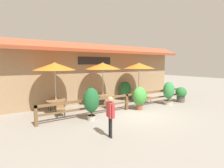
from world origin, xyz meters
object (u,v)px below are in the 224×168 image
Objects in this scene: potted_plant_small_flowering at (91,101)px; potted_plant_broad_leaf at (169,92)px; patio_umbrella_near at (55,66)px; patio_umbrella_middle at (103,66)px; potted_plant_corner_fern at (125,90)px; chair_near_wallside at (53,103)px; patio_umbrella_far at (139,66)px; chair_far_streetside at (146,96)px; chair_near_streetside at (60,108)px; potted_plant_entrance_palm at (140,97)px; chair_far_wallside at (131,93)px; dining_table_near at (56,102)px; potted_plant_tall_tropical at (181,94)px; chair_middle_streetside at (109,101)px; dining_table_far at (139,93)px; dining_table_middle at (103,97)px; chair_middle_wallside at (98,97)px; pedestrian at (110,111)px.

potted_plant_broad_leaf is (5.92, 0.06, -0.07)m from potted_plant_small_flowering.
patio_umbrella_middle is (3.05, -0.04, 0.00)m from patio_umbrella_near.
potted_plant_broad_leaf reaches higher than potted_plant_corner_fern.
patio_umbrella_near is at bearing 162.83° from potted_plant_broad_leaf.
chair_near_wallside is 0.60× the size of potted_plant_corner_fern.
potted_plant_corner_fern is (-0.48, 0.99, -1.89)m from patio_umbrella_far.
potted_plant_corner_fern is (-0.54, 1.75, 0.27)m from chair_far_streetside.
chair_near_streetside is at bearing -89.25° from patio_umbrella_near.
potted_plant_broad_leaf is 1.13× the size of potted_plant_entrance_palm.
potted_plant_broad_leaf is at bearing 108.84° from chair_far_wallside.
patio_umbrella_near is at bearing 86.06° from chair_near_wallside.
chair_near_streetside is 6.16m from chair_far_streetside.
dining_table_near is at bearing 103.97° from chair_near_streetside.
potted_plant_entrance_palm reaches higher than chair_far_streetside.
potted_plant_tall_tropical is at bearing -21.30° from patio_umbrella_middle.
chair_far_streetside is (6.17, -0.89, -0.15)m from dining_table_near.
dining_table_near is at bearing 160.19° from chair_middle_streetside.
chair_middle_streetside is 4.23m from potted_plant_broad_leaf.
patio_umbrella_far is 2.82m from potted_plant_broad_leaf.
patio_umbrella_far is at bearing 6.54° from chair_middle_streetside.
patio_umbrella_near is 6.44m from dining_table_far.
patio_umbrella_middle is at bearing -160.72° from potted_plant_corner_fern.
patio_umbrella_near is at bearing 165.76° from potted_plant_tall_tropical.
potted_plant_tall_tropical is (8.42, -2.87, 0.13)m from chair_near_wallside.
patio_umbrella_middle is at bearing -0.79° from dining_table_near.
potted_plant_broad_leaf is at bearing -17.17° from dining_table_near.
chair_near_streetside is 1.00× the size of chair_far_wallside.
dining_table_near is 6.12m from dining_table_far.
patio_umbrella_middle is at bearing 82.95° from chair_middle_streetside.
patio_umbrella_near is 2.68× the size of dining_table_near.
potted_plant_entrance_palm reaches higher than dining_table_far.
dining_table_near is 7.34m from potted_plant_broad_leaf.
dining_table_middle is 3.67m from patio_umbrella_far.
potted_plant_broad_leaf is at bearing -69.32° from chair_far_streetside.
dining_table_far is at bearing 169.93° from chair_middle_wallside.
potted_plant_small_flowering is at bearing 29.85° from chair_far_wallside.
patio_umbrella_middle is 2.68× the size of dining_table_middle.
chair_middle_wallside is (0.07, 0.74, -2.16)m from patio_umbrella_middle.
potted_plant_small_flowering reaches higher than potted_plant_corner_fern.
patio_umbrella_far is 1.78× the size of potted_plant_small_flowering.
potted_plant_corner_fern is at bearing 114.43° from potted_plant_broad_leaf.
chair_middle_wallside and chair_far_wallside have the same top height.
chair_middle_streetside is 3.09m from potted_plant_corner_fern.
patio_umbrella_far is at bearing 142.48° from pedestrian.
potted_plant_tall_tropical is 8.05m from pedestrian.
potted_plant_tall_tropical reaches higher than chair_far_wallside.
potted_plant_tall_tropical is (2.37, -2.76, 0.13)m from chair_far_wallside.
dining_table_far is at bearing -64.07° from potted_plant_corner_fern.
potted_plant_small_flowering is (-1.97, -2.18, 0.34)m from dining_table_middle.
dining_table_middle is 0.68× the size of potted_plant_broad_leaf.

